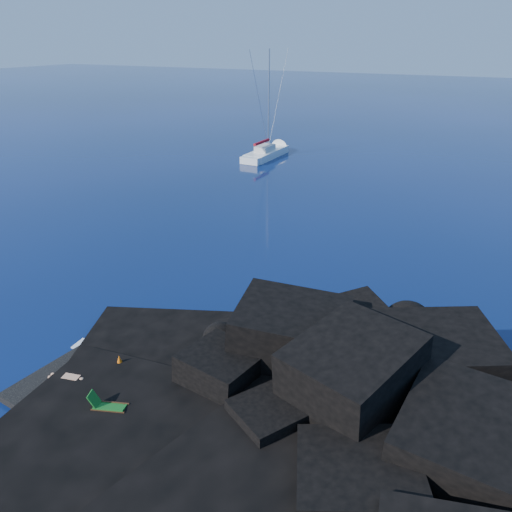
# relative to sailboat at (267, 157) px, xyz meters

# --- Properties ---
(ground) EXTENTS (400.00, 400.00, 0.00)m
(ground) POSITION_rel_sailboat_xyz_m (9.69, -44.80, 0.00)
(ground) COLOR #031331
(ground) RESTS_ON ground
(headland) EXTENTS (24.00, 24.00, 3.60)m
(headland) POSITION_rel_sailboat_xyz_m (22.69, -41.80, 0.00)
(headland) COLOR black
(headland) RESTS_ON ground
(beach) EXTENTS (9.08, 6.86, 0.70)m
(beach) POSITION_rel_sailboat_xyz_m (14.19, -44.30, 0.00)
(beach) COLOR black
(beach) RESTS_ON ground
(surf_foam) EXTENTS (10.00, 8.00, 0.06)m
(surf_foam) POSITION_rel_sailboat_xyz_m (14.69, -39.80, 0.00)
(surf_foam) COLOR white
(surf_foam) RESTS_ON ground
(sailboat) EXTENTS (2.79, 12.32, 12.87)m
(sailboat) POSITION_rel_sailboat_xyz_m (0.00, 0.00, 0.00)
(sailboat) COLOR white
(sailboat) RESTS_ON ground
(deck_chair) EXTENTS (1.56, 1.06, 0.98)m
(deck_chair) POSITION_rel_sailboat_xyz_m (14.74, -45.54, 0.84)
(deck_chair) COLOR #16661F
(deck_chair) RESTS_ON beach
(towel) EXTENTS (2.15, 1.34, 0.05)m
(towel) POSITION_rel_sailboat_xyz_m (11.89, -44.80, 0.38)
(towel) COLOR beige
(towel) RESTS_ON beach
(sunbather) EXTENTS (1.96, 0.89, 0.27)m
(sunbather) POSITION_rel_sailboat_xyz_m (11.89, -44.80, 0.54)
(sunbather) COLOR #E6A279
(sunbather) RESTS_ON towel
(marker_cone) EXTENTS (0.45, 0.45, 0.63)m
(marker_cone) POSITION_rel_sailboat_xyz_m (13.07, -43.01, 0.67)
(marker_cone) COLOR orange
(marker_cone) RESTS_ON beach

